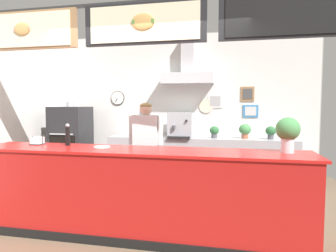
# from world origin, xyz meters

# --- Properties ---
(ground_plane) EXTENTS (6.31, 6.31, 0.00)m
(ground_plane) POSITION_xyz_m (0.00, 0.00, 0.00)
(ground_plane) COLOR brown
(back_wall_assembly) EXTENTS (5.26, 2.36, 2.89)m
(back_wall_assembly) POSITION_xyz_m (0.01, 2.07, 1.55)
(back_wall_assembly) COLOR #9E9E99
(back_wall_assembly) RESTS_ON ground_plane
(service_counter) EXTENTS (3.89, 0.65, 1.02)m
(service_counter) POSITION_xyz_m (0.00, -0.31, 0.51)
(service_counter) COLOR #B21916
(service_counter) RESTS_ON ground_plane
(back_prep_counter) EXTENTS (3.38, 0.53, 0.93)m
(back_prep_counter) POSITION_xyz_m (0.51, 1.83, 0.46)
(back_prep_counter) COLOR #A3A5AD
(back_prep_counter) RESTS_ON ground_plane
(pizza_oven) EXTENTS (0.66, 0.64, 1.59)m
(pizza_oven) POSITION_xyz_m (-1.96, 1.63, 0.75)
(pizza_oven) COLOR #232326
(pizza_oven) RESTS_ON ground_plane
(shop_worker) EXTENTS (0.52, 0.25, 1.56)m
(shop_worker) POSITION_xyz_m (-0.19, 0.71, 0.84)
(shop_worker) COLOR #232328
(shop_worker) RESTS_ON ground_plane
(espresso_machine) EXTENTS (0.44, 0.50, 0.45)m
(espresso_machine) POSITION_xyz_m (0.16, 1.81, 1.15)
(espresso_machine) COLOR #A3A5AD
(espresso_machine) RESTS_ON back_prep_counter
(potted_basil) EXTENTS (0.21, 0.21, 0.26)m
(potted_basil) POSITION_xyz_m (1.31, 1.83, 1.08)
(potted_basil) COLOR #9E563D
(potted_basil) RESTS_ON back_prep_counter
(potted_oregano) EXTENTS (0.19, 0.19, 0.21)m
(potted_oregano) POSITION_xyz_m (-0.71, 1.83, 1.05)
(potted_oregano) COLOR #9E563D
(potted_oregano) RESTS_ON back_prep_counter
(potted_rosemary) EXTENTS (0.17, 0.17, 0.21)m
(potted_rosemary) POSITION_xyz_m (0.77, 1.79, 1.05)
(potted_rosemary) COLOR #4C4C51
(potted_rosemary) RESTS_ON back_prep_counter
(potted_thyme) EXTENTS (0.17, 0.17, 0.22)m
(potted_thyme) POSITION_xyz_m (1.74, 1.80, 1.06)
(potted_thyme) COLOR #4C4C51
(potted_thyme) RESTS_ON back_prep_counter
(condiment_plate) EXTENTS (0.19, 0.19, 0.01)m
(condiment_plate) POSITION_xyz_m (-0.46, -0.25, 1.02)
(condiment_plate) COLOR white
(condiment_plate) RESTS_ON service_counter
(pepper_grinder) EXTENTS (0.06, 0.06, 0.28)m
(pepper_grinder) POSITION_xyz_m (-0.95, -0.19, 1.15)
(pepper_grinder) COLOR black
(pepper_grinder) RESTS_ON service_counter
(napkin_holder) EXTENTS (0.15, 0.15, 0.11)m
(napkin_holder) POSITION_xyz_m (-1.38, -0.17, 1.06)
(napkin_holder) COLOR #262628
(napkin_holder) RESTS_ON service_counter
(basil_vase) EXTENTS (0.25, 0.25, 0.38)m
(basil_vase) POSITION_xyz_m (1.64, -0.20, 1.24)
(basil_vase) COLOR silver
(basil_vase) RESTS_ON service_counter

